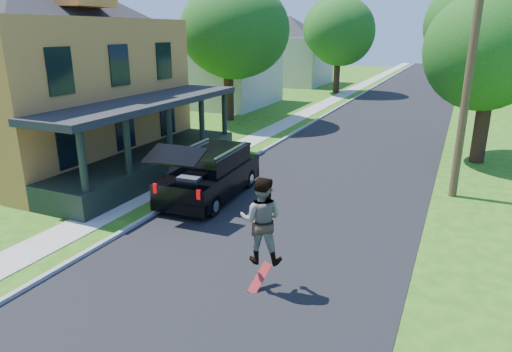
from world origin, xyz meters
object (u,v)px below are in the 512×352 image
at_px(skateboarder, 261,220).
at_px(utility_pole_near, 474,42).
at_px(black_suv, 210,174).
at_px(tree_right_near, 495,29).

xyz_separation_m(skateboarder, utility_pole_near, (3.84, 8.49, 3.67)).
height_order(black_suv, utility_pole_near, utility_pole_near).
bearing_deg(black_suv, skateboarder, -52.24).
bearing_deg(tree_right_near, utility_pole_near, -98.24).
relative_size(black_suv, tree_right_near, 0.59).
relative_size(skateboarder, tree_right_near, 0.23).
relative_size(tree_right_near, utility_pole_near, 0.83).
xyz_separation_m(black_suv, skateboarder, (4.05, -4.71, 0.80)).
height_order(black_suv, skateboarder, skateboarder).
bearing_deg(utility_pole_near, skateboarder, -104.45).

